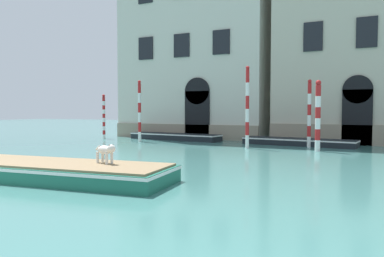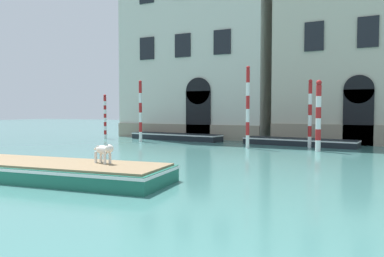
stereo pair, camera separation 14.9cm
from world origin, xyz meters
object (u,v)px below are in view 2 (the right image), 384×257
boat_foreground (49,170)px  dog_on_deck (104,150)px  mooring_pole_0 (140,111)px  mooring_pole_5 (318,115)px  boat_moored_far (299,142)px  mooring_pole_1 (105,116)px  boat_moored_near_palazzo (175,136)px  mooring_pole_3 (310,113)px  mooring_pole_2 (248,107)px

boat_foreground → dog_on_deck: size_ratio=9.00×
mooring_pole_0 → mooring_pole_5: bearing=-4.4°
boat_moored_far → mooring_pole_0: (-9.92, -1.82, 1.82)m
dog_on_deck → mooring_pole_1: size_ratio=0.27×
boat_moored_near_palazzo → mooring_pole_1: mooring_pole_1 is taller
mooring_pole_1 → mooring_pole_5: size_ratio=0.90×
boat_moored_near_palazzo → mooring_pole_3: mooring_pole_3 is taller
dog_on_deck → mooring_pole_5: (4.50, 11.15, 0.90)m
boat_foreground → boat_moored_far: size_ratio=1.17×
dog_on_deck → boat_moored_near_palazzo: (-5.48, 14.32, -0.68)m
boat_moored_near_palazzo → dog_on_deck: bearing=-62.8°
boat_moored_far → mooring_pole_1: 13.81m
mooring_pole_5 → mooring_pole_3: bearing=110.5°
boat_moored_far → mooring_pole_3: 2.02m
mooring_pole_1 → boat_foreground: bearing=-56.6°
dog_on_deck → boat_moored_near_palazzo: bearing=127.1°
mooring_pole_2 → dog_on_deck: bearing=-94.4°
boat_moored_near_palazzo → mooring_pole_3: (9.28, -1.30, 1.68)m
dog_on_deck → boat_moored_far: bearing=93.6°
boat_moored_near_palazzo → boat_foreground: bearing=-69.5°
mooring_pole_1 → boat_moored_near_palazzo: bearing=13.9°
boat_foreground → dog_on_deck: dog_on_deck is taller
boat_moored_far → mooring_pole_1: mooring_pole_1 is taller
dog_on_deck → boat_moored_near_palazzo: 15.35m
mooring_pole_0 → mooring_pole_1: mooring_pole_0 is taller
mooring_pole_0 → mooring_pole_5: 11.39m
boat_moored_near_palazzo → mooring_pole_0: size_ratio=1.73×
boat_moored_far → mooring_pole_5: (1.43, -2.69, 1.60)m
mooring_pole_0 → mooring_pole_3: size_ratio=1.06×
mooring_pole_0 → mooring_pole_2: 7.77m
dog_on_deck → mooring_pole_5: 12.06m
dog_on_deck → boat_moored_near_palazzo: dog_on_deck is taller
dog_on_deck → mooring_pole_0: bearing=135.8°
mooring_pole_2 → mooring_pole_5: (3.66, 0.17, -0.43)m
mooring_pole_3 → mooring_pole_5: 2.00m
mooring_pole_5 → boat_moored_near_palazzo: bearing=162.4°
mooring_pole_3 → mooring_pole_2: bearing=-145.3°
mooring_pole_3 → mooring_pole_1: bearing=179.9°
boat_foreground → dog_on_deck: bearing=9.5°
boat_moored_far → mooring_pole_3: size_ratio=1.76×
dog_on_deck → mooring_pole_2: size_ratio=0.19×
boat_moored_near_palazzo → boat_moored_far: bearing=3.0°
boat_moored_far → mooring_pole_2: 4.16m
dog_on_deck → mooring_pole_1: 16.85m
boat_moored_far → mooring_pole_3: (0.73, -0.82, 1.69)m
boat_foreground → dog_on_deck: 1.88m
boat_foreground → mooring_pole_2: bearing=71.2°
dog_on_deck → mooring_pole_2: bearing=101.7°
boat_foreground → boat_moored_near_palazzo: boat_foreground is taller
boat_moored_near_palazzo → mooring_pole_5: mooring_pole_5 is taller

